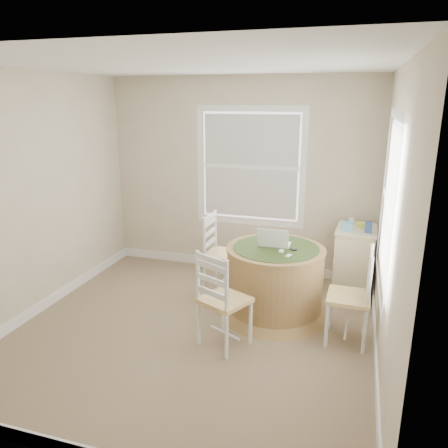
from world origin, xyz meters
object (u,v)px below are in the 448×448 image
(chair_left, at_px, (223,254))
(chair_near, at_px, (224,300))
(chair_right, at_px, (349,297))
(laptop, at_px, (274,243))
(round_table, at_px, (275,277))
(corner_chest, at_px, (354,261))

(chair_left, relative_size, chair_near, 1.00)
(chair_left, distance_m, chair_right, 1.71)
(chair_left, bearing_deg, chair_right, -114.58)
(laptop, bearing_deg, chair_right, 150.78)
(round_table, bearing_deg, corner_chest, 61.53)
(chair_near, relative_size, chair_right, 1.00)
(round_table, xyz_separation_m, chair_right, (0.79, -0.39, 0.06))
(chair_left, xyz_separation_m, corner_chest, (1.54, 0.36, -0.06))
(laptop, bearing_deg, chair_left, -27.47)
(chair_right, height_order, corner_chest, chair_right)
(chair_right, distance_m, laptop, 0.99)
(chair_left, relative_size, chair_right, 1.00)
(round_table, relative_size, chair_right, 1.32)
(chair_near, bearing_deg, laptop, -84.34)
(round_table, bearing_deg, chair_near, -94.08)
(round_table, xyz_separation_m, chair_near, (-0.34, -0.80, 0.06))
(round_table, bearing_deg, chair_right, -7.31)
(corner_chest, bearing_deg, round_table, -134.98)
(round_table, distance_m, chair_right, 0.88)
(round_table, distance_m, laptop, 0.38)
(round_table, distance_m, corner_chest, 1.12)
(round_table, distance_m, chair_near, 0.87)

